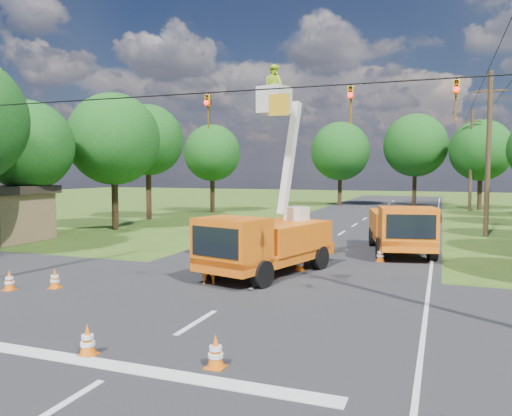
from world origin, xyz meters
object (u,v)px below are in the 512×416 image
at_px(pole_right_mid, 488,153).
at_px(traffic_cone_4, 55,279).
at_px(tree_far_a, 340,151).
at_px(pole_right_far, 471,159).
at_px(second_truck, 401,228).
at_px(traffic_cone_7, 411,240).
at_px(tree_left_e, 148,140).
at_px(tree_far_b, 415,145).
at_px(traffic_cone_2, 300,262).
at_px(traffic_cone_1, 216,352).
at_px(traffic_cone_5, 9,280).
at_px(tree_left_c, 28,146).
at_px(ground_worker, 209,259).
at_px(tree_far_c, 481,150).
at_px(tree_left_d, 114,139).
at_px(traffic_cone_0, 88,340).
at_px(tree_left_f, 212,153).
at_px(distant_car, 428,216).
at_px(bucket_truck, 267,232).
at_px(traffic_cone_3, 380,254).

bearing_deg(pole_right_mid, traffic_cone_4, -126.15).
bearing_deg(tree_far_a, pole_right_far, -12.53).
bearing_deg(second_truck, traffic_cone_4, -144.22).
distance_m(traffic_cone_4, traffic_cone_7, 17.63).
relative_size(tree_left_e, tree_far_b, 0.91).
xyz_separation_m(traffic_cone_4, traffic_cone_7, (10.73, 14.00, 0.00)).
bearing_deg(traffic_cone_2, traffic_cone_1, -84.07).
xyz_separation_m(traffic_cone_1, traffic_cone_5, (-9.25, 3.56, 0.00)).
relative_size(traffic_cone_5, tree_left_c, 0.09).
distance_m(ground_worker, pole_right_far, 39.38).
bearing_deg(tree_far_c, traffic_cone_4, -110.49).
height_order(ground_worker, traffic_cone_5, ground_worker).
xyz_separation_m(traffic_cone_1, traffic_cone_4, (-8.02, 4.30, 0.00)).
bearing_deg(traffic_cone_5, tree_left_c, 132.03).
bearing_deg(traffic_cone_2, second_truck, 58.74).
bearing_deg(tree_left_e, traffic_cone_4, -64.68).
relative_size(tree_left_d, tree_left_e, 0.98).
bearing_deg(traffic_cone_1, second_truck, 81.38).
xyz_separation_m(traffic_cone_0, tree_left_e, (-15.66, 26.88, 6.13)).
relative_size(tree_left_e, tree_left_f, 1.12).
relative_size(distant_car, pole_right_far, 0.36).
distance_m(bucket_truck, traffic_cone_0, 9.39).
bearing_deg(bucket_truck, tree_far_a, 112.71).
bearing_deg(traffic_cone_1, tree_far_b, 88.54).
bearing_deg(pole_right_far, pole_right_mid, -90.00).
distance_m(pole_right_far, tree_left_f, 25.36).
bearing_deg(tree_left_e, tree_far_b, 49.28).
relative_size(traffic_cone_0, pole_right_mid, 0.07).
xyz_separation_m(pole_right_mid, tree_far_b, (-5.50, 25.00, 1.70)).
xyz_separation_m(traffic_cone_1, traffic_cone_2, (-1.05, 10.11, 0.00)).
xyz_separation_m(traffic_cone_5, tree_left_f, (-7.29, 30.97, 5.33)).
distance_m(traffic_cone_2, traffic_cone_3, 4.19).
xyz_separation_m(second_truck, tree_left_e, (-20.93, 10.74, 5.24)).
height_order(traffic_cone_0, pole_right_far, pole_right_far).
bearing_deg(ground_worker, tree_far_b, 67.16).
relative_size(traffic_cone_3, traffic_cone_4, 1.00).
bearing_deg(tree_far_c, tree_left_f, -153.72).
height_order(tree_left_c, tree_left_f, tree_left_f).
xyz_separation_m(traffic_cone_1, tree_far_b, (1.26, 49.53, 6.45)).
distance_m(traffic_cone_0, traffic_cone_1, 2.90).
bearing_deg(tree_left_d, traffic_cone_0, -55.12).
height_order(traffic_cone_4, tree_left_f, tree_left_f).
bearing_deg(second_truck, pole_right_mid, 51.39).
height_order(traffic_cone_0, tree_left_d, tree_left_d).
relative_size(traffic_cone_2, traffic_cone_3, 1.00).
bearing_deg(traffic_cone_0, ground_worker, 94.28).
height_order(ground_worker, tree_left_d, tree_left_d).
bearing_deg(ground_worker, traffic_cone_1, -79.72).
distance_m(traffic_cone_7, pole_right_mid, 8.83).
bearing_deg(pole_right_mid, traffic_cone_5, -127.37).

